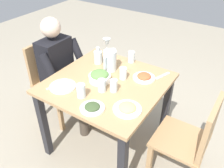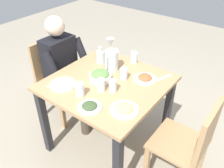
{
  "view_description": "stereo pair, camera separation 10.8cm",
  "coord_description": "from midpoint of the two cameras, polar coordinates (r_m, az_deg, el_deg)",
  "views": [
    {
      "loc": [
        1.39,
        0.96,
        1.89
      ],
      "look_at": [
        0.01,
        0.06,
        0.76
      ],
      "focal_mm": 38.13,
      "sensor_mm": 36.0,
      "label": 1
    },
    {
      "loc": [
        1.33,
        1.05,
        1.89
      ],
      "look_at": [
        0.01,
        0.06,
        0.76
      ],
      "focal_mm": 38.13,
      "sensor_mm": 36.0,
      "label": 2
    }
  ],
  "objects": [
    {
      "name": "chair_near",
      "position": [
        2.66,
        -15.56,
        1.61
      ],
      "size": [
        0.4,
        0.4,
        0.88
      ],
      "color": "tan",
      "rests_on": "ground_plane"
    },
    {
      "name": "salad_bowl",
      "position": [
        2.02,
        -4.51,
        1.78
      ],
      "size": [
        0.19,
        0.19,
        0.09
      ],
      "color": "white",
      "rests_on": "dining_table"
    },
    {
      "name": "plate_fries",
      "position": [
        1.72,
        1.89,
        -5.83
      ],
      "size": [
        0.21,
        0.21,
        0.05
      ],
      "color": "white",
      "rests_on": "dining_table"
    },
    {
      "name": "water_glass_far_left",
      "position": [
        1.89,
        -4.09,
        -0.38
      ],
      "size": [
        0.06,
        0.06,
        0.11
      ],
      "primitive_type": "cylinder",
      "color": "silver",
      "rests_on": "dining_table"
    },
    {
      "name": "water_glass_near_left",
      "position": [
        2.04,
        1.17,
        2.54
      ],
      "size": [
        0.06,
        0.06,
        0.11
      ],
      "primitive_type": "cylinder",
      "color": "silver",
      "rests_on": "dining_table"
    },
    {
      "name": "plate_yoghurt",
      "position": [
        2.01,
        -13.28,
        -0.4
      ],
      "size": [
        0.22,
        0.22,
        0.04
      ],
      "color": "white",
      "rests_on": "dining_table"
    },
    {
      "name": "chair_far",
      "position": [
        1.96,
        17.04,
        -12.63
      ],
      "size": [
        0.4,
        0.4,
        0.88
      ],
      "color": "tan",
      "rests_on": "ground_plane"
    },
    {
      "name": "water_glass_far_right",
      "position": [
        1.85,
        -9.11,
        -1.66
      ],
      "size": [
        0.07,
        0.07,
        0.11
      ],
      "primitive_type": "cylinder",
      "color": "silver",
      "rests_on": "dining_table"
    },
    {
      "name": "plate_dolmas",
      "position": [
        1.74,
        -6.53,
        -5.61
      ],
      "size": [
        0.18,
        0.18,
        0.04
      ],
      "color": "white",
      "rests_on": "dining_table"
    },
    {
      "name": "water_glass_near_right",
      "position": [
        2.3,
        3.25,
        6.51
      ],
      "size": [
        0.07,
        0.07,
        0.11
      ],
      "primitive_type": "cylinder",
      "color": "silver",
      "rests_on": "dining_table"
    },
    {
      "name": "knife_near",
      "position": [
        2.05,
        -14.9,
        -0.16
      ],
      "size": [
        0.19,
        0.04,
        0.01
      ],
      "primitive_type": "cube",
      "rotation": [
        0.0,
        0.0,
        -0.09
      ],
      "color": "silver",
      "rests_on": "dining_table"
    },
    {
      "name": "ground_plane",
      "position": [
        2.53,
        -2.24,
        -13.88
      ],
      "size": [
        8.0,
        8.0,
        0.0
      ],
      "primitive_type": "plane",
      "color": "#9E937F"
    },
    {
      "name": "water_glass_by_pitcher",
      "position": [
        1.89,
        -1.24,
        -0.42
      ],
      "size": [
        0.06,
        0.06,
        0.11
      ],
      "primitive_type": "cylinder",
      "color": "silver",
      "rests_on": "dining_table"
    },
    {
      "name": "diner_near",
      "position": [
        2.45,
        -12.81,
        3.1
      ],
      "size": [
        0.48,
        0.53,
        1.18
      ],
      "color": "black",
      "rests_on": "ground_plane"
    },
    {
      "name": "wine_glass",
      "position": [
        2.36,
        -2.59,
        9.6
      ],
      "size": [
        0.08,
        0.08,
        0.2
      ],
      "color": "silver",
      "rests_on": "dining_table"
    },
    {
      "name": "fork_near",
      "position": [
        2.14,
        10.61,
        1.93
      ],
      "size": [
        0.17,
        0.08,
        0.01
      ],
      "primitive_type": "cube",
      "rotation": [
        0.0,
        0.0,
        -0.35
      ],
      "color": "silver",
      "rests_on": "dining_table"
    },
    {
      "name": "plate_rice_curry",
      "position": [
        2.07,
        6.21,
        1.69
      ],
      "size": [
        0.19,
        0.19,
        0.05
      ],
      "color": "white",
      "rests_on": "dining_table"
    },
    {
      "name": "water_pitcher",
      "position": [
        2.15,
        -1.97,
        5.64
      ],
      "size": [
        0.16,
        0.12,
        0.19
      ],
      "color": "silver",
      "rests_on": "dining_table"
    },
    {
      "name": "oil_carafe",
      "position": [
        2.29,
        -4.71,
        6.29
      ],
      "size": [
        0.08,
        0.08,
        0.16
      ],
      "color": "silver",
      "rests_on": "dining_table"
    },
    {
      "name": "dining_table",
      "position": [
        2.1,
        -2.62,
        -2.23
      ],
      "size": [
        0.94,
        0.94,
        0.76
      ],
      "color": "tan",
      "rests_on": "ground_plane"
    }
  ]
}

